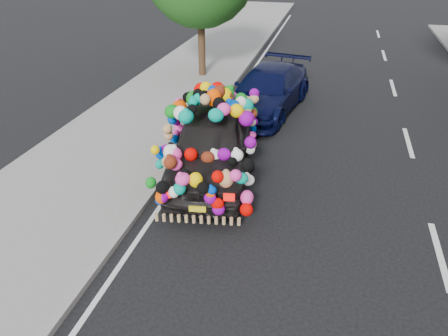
{
  "coord_description": "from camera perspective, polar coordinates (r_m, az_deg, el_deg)",
  "views": [
    {
      "loc": [
        1.27,
        -7.07,
        5.28
      ],
      "look_at": [
        -0.57,
        0.26,
        1.14
      ],
      "focal_mm": 35.0,
      "sensor_mm": 36.0,
      "label": 1
    }
  ],
  "objects": [
    {
      "name": "navy_sedan",
      "position": [
        14.46,
        5.71,
        10.08
      ],
      "size": [
        2.7,
        5.02,
        1.38
      ],
      "primitive_type": "imported",
      "rotation": [
        0.0,
        0.0,
        -0.17
      ],
      "color": "black",
      "rests_on": "ground"
    },
    {
      "name": "sidewalk",
      "position": [
        10.4,
        -20.74,
        -3.47
      ],
      "size": [
        4.0,
        60.0,
        0.12
      ],
      "primitive_type": "cube",
      "color": "gray",
      "rests_on": "ground"
    },
    {
      "name": "ground",
      "position": [
        8.91,
        3.2,
        -7.65
      ],
      "size": [
        100.0,
        100.0,
        0.0
      ],
      "primitive_type": "plane",
      "color": "black",
      "rests_on": "ground"
    },
    {
      "name": "lane_markings",
      "position": [
        9.12,
        26.34,
        -10.12
      ],
      "size": [
        6.0,
        50.0,
        0.01
      ],
      "primitive_type": null,
      "color": "silver",
      "rests_on": "ground"
    },
    {
      "name": "kerb",
      "position": [
        9.5,
        -10.88,
        -5.16
      ],
      "size": [
        0.15,
        60.0,
        0.13
      ],
      "primitive_type": "cube",
      "color": "gray",
      "rests_on": "ground"
    },
    {
      "name": "plush_art_car",
      "position": [
        10.25,
        -1.75,
        4.81
      ],
      "size": [
        2.89,
        5.0,
        2.19
      ],
      "rotation": [
        0.0,
        0.0,
        0.16
      ],
      "color": "black",
      "rests_on": "ground"
    }
  ]
}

